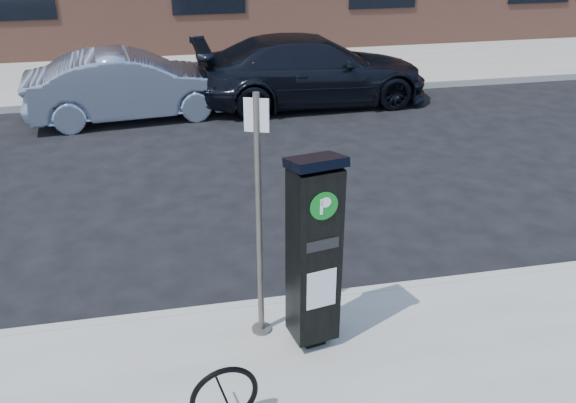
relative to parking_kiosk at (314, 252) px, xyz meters
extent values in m
plane|color=black|center=(0.13, 0.76, -1.18)|extent=(120.00, 120.00, 0.00)
cube|color=gray|center=(0.13, 14.76, -1.11)|extent=(60.00, 12.00, 0.15)
cube|color=#9E9B93|center=(0.13, 0.74, -1.11)|extent=(60.00, 0.12, 0.16)
cube|color=#9E9B93|center=(0.13, 8.78, -1.11)|extent=(60.00, 0.12, 0.16)
cube|color=black|center=(0.00, 0.00, -0.98)|extent=(0.25, 0.25, 0.10)
cube|color=black|center=(0.00, 0.00, -0.04)|extent=(0.48, 0.44, 1.78)
cube|color=black|center=(0.00, 0.00, 0.90)|extent=(0.53, 0.49, 0.16)
cylinder|color=#075B17|center=(0.03, -0.18, 0.56)|extent=(0.26, 0.06, 0.26)
cube|color=white|center=(0.03, -0.18, 0.56)|extent=(0.09, 0.03, 0.15)
cube|color=silver|center=(0.03, -0.18, -0.30)|extent=(0.29, 0.06, 0.40)
cube|color=black|center=(0.03, -0.18, 0.17)|extent=(0.31, 0.07, 0.10)
cylinder|color=#5B5550|center=(-0.47, 0.26, -1.02)|extent=(0.20, 0.20, 0.03)
cylinder|color=#5B5550|center=(-0.47, 0.26, 0.22)|extent=(0.06, 0.06, 2.50)
cube|color=silver|center=(-0.47, 0.26, 1.26)|extent=(0.21, 0.10, 0.30)
torus|color=black|center=(-0.96, -0.89, -0.74)|extent=(0.59, 0.16, 0.59)
imported|color=#93A1BB|center=(-1.91, 7.89, -0.49)|extent=(4.31, 1.89, 1.38)
imported|color=black|center=(1.94, 8.16, -0.44)|extent=(5.18, 2.23, 1.49)
camera|label=1|loc=(-1.20, -4.68, 2.93)|focal=38.00mm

